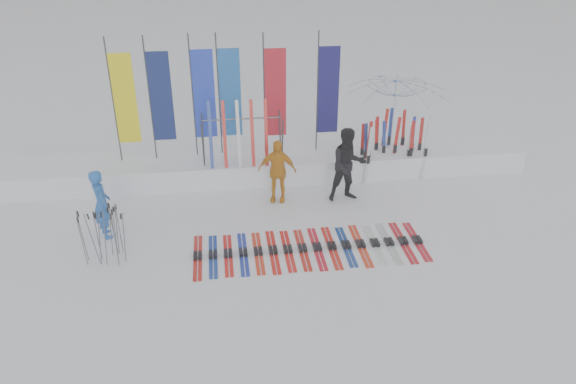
{
  "coord_description": "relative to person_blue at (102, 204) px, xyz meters",
  "views": [
    {
      "loc": [
        -1.21,
        -9.14,
        6.67
      ],
      "look_at": [
        0.2,
        1.6,
        1.0
      ],
      "focal_mm": 35.0,
      "sensor_mm": 36.0,
      "label": 1
    }
  ],
  "objects": [
    {
      "name": "ground",
      "position": [
        3.84,
        -1.95,
        -0.8
      ],
      "size": [
        120.0,
        120.0,
        0.0
      ],
      "primitive_type": "plane",
      "color": "white",
      "rests_on": "ground"
    },
    {
      "name": "person_yellow",
      "position": [
        3.97,
        1.17,
        0.0
      ],
      "size": [
        1.0,
        0.59,
        1.6
      ],
      "primitive_type": "imported",
      "rotation": [
        0.0,
        0.0,
        -0.23
      ],
      "color": "orange",
      "rests_on": "ground"
    },
    {
      "name": "upright_skis",
      "position": [
        7.13,
        2.3,
        -0.0
      ],
      "size": [
        1.72,
        1.19,
        1.69
      ],
      "color": "red",
      "rests_on": "ground"
    },
    {
      "name": "person_black",
      "position": [
        5.69,
        0.99,
        0.13
      ],
      "size": [
        0.98,
        0.8,
        1.87
      ],
      "primitive_type": "imported",
      "rotation": [
        0.0,
        0.0,
        0.11
      ],
      "color": "black",
      "rests_on": "ground"
    },
    {
      "name": "person_blue",
      "position": [
        0.0,
        0.0,
        0.0
      ],
      "size": [
        0.59,
        0.69,
        1.6
      ],
      "primitive_type": "imported",
      "rotation": [
        0.0,
        0.0,
        1.99
      ],
      "color": "#1E56B1",
      "rests_on": "ground"
    },
    {
      "name": "ski_rack",
      "position": [
        3.2,
        2.25,
        0.58
      ],
      "size": [
        2.04,
        0.8,
        1.23
      ],
      "color": "#383A3F",
      "rests_on": "ground"
    },
    {
      "name": "tent_canopy",
      "position": [
        7.43,
        2.96,
        0.47
      ],
      "size": [
        3.63,
        3.66,
        2.53
      ],
      "primitive_type": "imported",
      "rotation": [
        0.0,
        0.0,
        0.4
      ],
      "color": "white",
      "rests_on": "ground"
    },
    {
      "name": "pole_cluster",
      "position": [
        0.21,
        -1.01,
        -0.19
      ],
      "size": [
        0.92,
        0.54,
        1.26
      ],
      "color": "#595B60",
      "rests_on": "ground"
    },
    {
      "name": "feather_flags",
      "position": [
        2.71,
        2.81,
        1.44
      ],
      "size": [
        5.75,
        0.19,
        3.2
      ],
      "color": "#383A3F",
      "rests_on": "ground"
    },
    {
      "name": "snow_bank",
      "position": [
        3.84,
        2.65,
        -0.5
      ],
      "size": [
        14.0,
        1.6,
        0.6
      ],
      "primitive_type": "cube",
      "color": "white",
      "rests_on": "ground"
    },
    {
      "name": "ski_row",
      "position": [
        4.41,
        -1.15,
        -0.76
      ],
      "size": [
        4.93,
        1.69,
        0.07
      ],
      "color": "#AC140D",
      "rests_on": "ground"
    }
  ]
}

